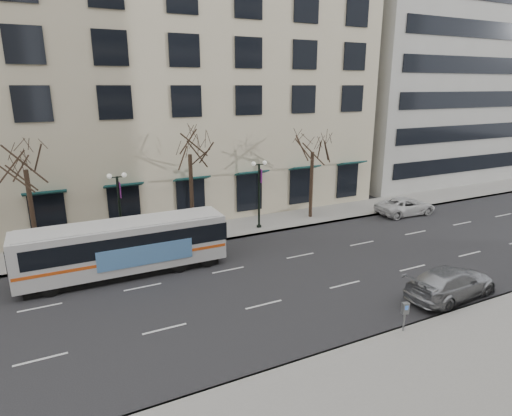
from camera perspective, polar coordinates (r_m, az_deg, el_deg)
ground at (r=23.63m, az=-1.55°, el=-10.34°), size 160.00×160.00×0.00m
sidewalk_far at (r=33.12m, az=-0.22°, el=-2.29°), size 80.00×4.00×0.15m
building_hotel at (r=40.85m, az=-17.50°, el=17.46°), size 40.00×20.00×24.00m
building_office at (r=57.74m, az=20.55°, el=22.08°), size 25.00×20.00×35.00m
tree_far_left at (r=28.33m, az=-28.63°, el=6.40°), size 3.60×3.60×8.34m
tree_far_mid at (r=29.62m, az=-8.89°, el=8.90°), size 3.60×3.60×8.55m
tree_far_right at (r=34.01m, az=7.61°, el=9.03°), size 3.60×3.60×8.06m
lamp_post_left at (r=28.72m, az=-17.70°, el=0.03°), size 1.22×0.45×5.21m
lamp_post_right at (r=31.64m, az=0.43°, el=2.24°), size 1.22×0.45×5.21m
city_bus at (r=25.49m, az=-16.98°, el=-4.87°), size 11.51×2.59×3.12m
silver_car at (r=24.31m, az=24.58°, el=-9.05°), size 5.58×2.64×1.57m
white_pickup at (r=38.10m, az=19.31°, el=0.26°), size 5.31×2.68×1.44m
pay_station at (r=20.05m, az=19.27°, el=-12.78°), size 0.33×0.25×1.36m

